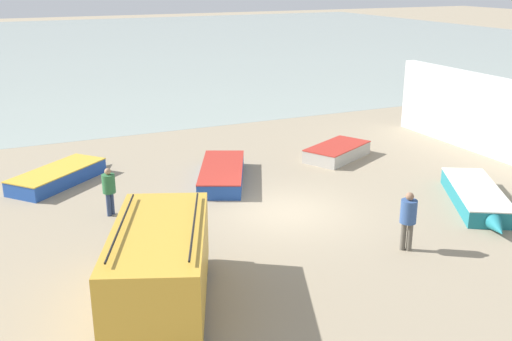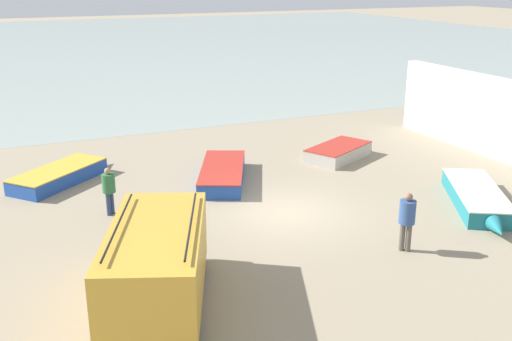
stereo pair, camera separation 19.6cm
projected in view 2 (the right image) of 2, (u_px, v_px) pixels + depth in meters
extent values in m
plane|color=gray|center=(286.00, 212.00, 19.88)|extent=(200.00, 200.00, 0.00)
cube|color=#99A89E|center=(71.00, 46.00, 65.00)|extent=(120.00, 80.00, 0.01)
cube|color=gold|center=(157.00, 262.00, 13.97)|extent=(3.70, 5.14, 1.72)
cube|color=black|center=(168.00, 238.00, 16.39)|extent=(1.85, 0.81, 0.77)
cube|color=#1E232D|center=(166.00, 206.00, 16.01)|extent=(1.76, 0.74, 0.55)
cylinder|color=black|center=(129.00, 264.00, 15.56)|extent=(0.47, 0.75, 0.72)
cylinder|color=black|center=(201.00, 263.00, 15.63)|extent=(0.47, 0.75, 0.72)
cylinder|color=black|center=(107.00, 327.00, 12.80)|extent=(0.47, 0.75, 0.72)
cylinder|color=black|center=(194.00, 325.00, 12.87)|extent=(0.47, 0.75, 0.72)
cylinder|color=black|center=(118.00, 224.00, 13.63)|extent=(1.47, 3.59, 0.05)
cylinder|color=black|center=(191.00, 223.00, 13.69)|extent=(1.47, 3.59, 0.05)
cube|color=#234CA3|center=(59.00, 176.00, 22.58)|extent=(3.89, 3.64, 0.53)
cone|color=#234CA3|center=(99.00, 160.00, 24.59)|extent=(0.97, 0.93, 0.51)
cube|color=gold|center=(58.00, 171.00, 22.52)|extent=(1.05, 1.18, 0.05)
cube|color=gold|center=(58.00, 169.00, 22.49)|extent=(3.92, 3.67, 0.04)
cube|color=#234CA3|center=(223.00, 174.00, 22.85)|extent=(3.19, 4.53, 0.53)
cone|color=#234CA3|center=(227.00, 154.00, 25.32)|extent=(0.85, 1.07, 0.51)
cube|color=#B22D23|center=(222.00, 169.00, 22.78)|extent=(1.38, 0.78, 0.05)
cube|color=#B22D23|center=(222.00, 167.00, 22.76)|extent=(3.22, 4.57, 0.04)
cube|color=#ADA89E|center=(338.00, 152.00, 25.58)|extent=(3.41, 2.79, 0.53)
cone|color=#ADA89E|center=(360.00, 143.00, 26.96)|extent=(0.83, 0.76, 0.51)
cube|color=#B22D23|center=(339.00, 148.00, 25.52)|extent=(0.84, 1.36, 0.05)
cube|color=#B22D23|center=(339.00, 146.00, 25.49)|extent=(3.45, 2.81, 0.04)
cube|color=#1E757F|center=(476.00, 197.00, 20.45)|extent=(3.49, 4.54, 0.55)
cone|color=#1E757F|center=(498.00, 229.00, 17.92)|extent=(0.94, 1.10, 0.52)
cube|color=silver|center=(477.00, 192.00, 20.38)|extent=(1.29, 0.86, 0.05)
cube|color=silver|center=(477.00, 189.00, 20.35)|extent=(3.52, 4.58, 0.04)
cylinder|color=#5B564C|center=(402.00, 236.00, 17.05)|extent=(0.16, 0.16, 0.85)
cylinder|color=#5B564C|center=(408.00, 237.00, 16.99)|extent=(0.16, 0.16, 0.85)
cylinder|color=#335189|center=(407.00, 212.00, 16.78)|extent=(0.46, 0.46, 0.67)
sphere|color=#8C664C|center=(409.00, 197.00, 16.64)|extent=(0.23, 0.23, 0.23)
cylinder|color=navy|center=(112.00, 202.00, 19.67)|extent=(0.15, 0.15, 0.78)
cylinder|color=navy|center=(108.00, 204.00, 19.53)|extent=(0.15, 0.15, 0.78)
cylinder|color=#2D6B3D|center=(108.00, 183.00, 19.38)|extent=(0.42, 0.42, 0.62)
sphere|color=tan|center=(107.00, 171.00, 19.25)|extent=(0.21, 0.21, 0.21)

